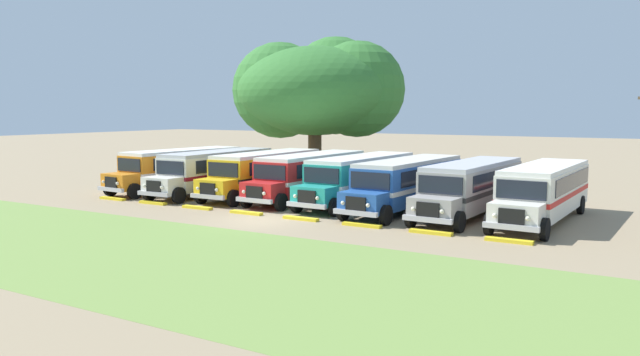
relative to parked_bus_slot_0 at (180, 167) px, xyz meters
name	(u,v)px	position (x,y,z in m)	size (l,w,h in m)	color
ground_plane	(259,220)	(12.05, -7.06, -1.58)	(220.00, 220.00, 0.00)	#937F60
foreground_grass_strip	(134,252)	(12.05, -15.30, -1.58)	(80.00, 11.35, 0.01)	olive
parked_bus_slot_0	(180,167)	(0.00, 0.00, 0.00)	(3.35, 10.94, 2.82)	orange
parked_bus_slot_1	(216,170)	(3.31, -0.10, 0.00)	(2.84, 10.86, 2.82)	silver
parked_bus_slot_2	(265,171)	(6.86, 0.65, 0.00)	(2.81, 10.85, 2.82)	yellow
parked_bus_slot_3	(310,174)	(10.22, 0.83, 0.00)	(2.79, 10.85, 2.82)	red
parked_bus_slot_4	(360,177)	(13.73, 0.82, 0.00)	(2.96, 10.88, 2.82)	teal
parked_bus_slot_5	(407,182)	(17.13, -0.03, 0.00)	(3.07, 10.89, 2.82)	#23519E
parked_bus_slot_6	(471,186)	(20.75, 0.04, 0.00)	(3.03, 10.88, 2.82)	#9E9993
parked_bus_slot_7	(544,190)	(24.41, 0.15, 0.00)	(2.94, 10.87, 2.82)	silver
curb_wheelstop_0	(113,199)	(-0.14, -5.86, -1.51)	(2.00, 0.36, 0.15)	yellow
curb_wheelstop_1	(153,203)	(3.35, -5.86, -1.51)	(2.00, 0.36, 0.15)	yellow
curb_wheelstop_2	(197,208)	(6.83, -5.86, -1.51)	(2.00, 0.36, 0.15)	yellow
curb_wheelstop_3	(246,213)	(10.31, -5.86, -1.51)	(2.00, 0.36, 0.15)	yellow
curb_wheelstop_4	(301,219)	(13.79, -5.86, -1.51)	(2.00, 0.36, 0.15)	yellow
curb_wheelstop_5	(362,225)	(17.28, -5.86, -1.51)	(2.00, 0.36, 0.15)	yellow
curb_wheelstop_6	(431,232)	(20.76, -5.86, -1.51)	(2.00, 0.36, 0.15)	yellow
curb_wheelstop_7	(509,241)	(24.24, -5.86, -1.51)	(2.00, 0.36, 0.15)	yellow
broad_shade_tree	(320,90)	(4.64, 11.37, 5.63)	(13.52, 13.54, 11.69)	brown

